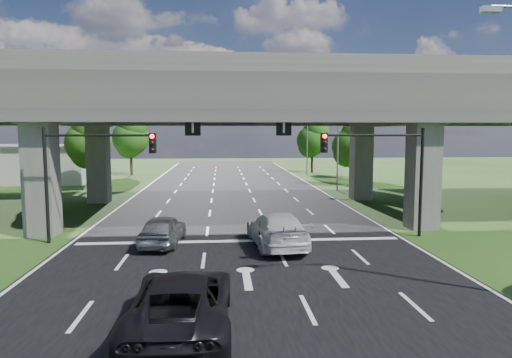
{
  "coord_description": "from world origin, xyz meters",
  "views": [
    {
      "loc": [
        -0.98,
        -20.15,
        5.77
      ],
      "look_at": [
        1.1,
        6.86,
        2.98
      ],
      "focal_mm": 32.0,
      "sensor_mm": 36.0,
      "label": 1
    }
  ],
  "objects": [
    {
      "name": "tree_left_far",
      "position": [
        -12.95,
        42.0,
        5.14
      ],
      "size": [
        4.8,
        4.8,
        8.32
      ],
      "color": "black",
      "rests_on": "ground"
    },
    {
      "name": "tree_left_mid",
      "position": [
        -16.95,
        34.0,
        4.17
      ],
      "size": [
        3.91,
        3.9,
        6.76
      ],
      "color": "black",
      "rests_on": "ground"
    },
    {
      "name": "ground",
      "position": [
        0.0,
        0.0,
        0.0
      ],
      "size": [
        160.0,
        160.0,
        0.0
      ],
      "primitive_type": "plane",
      "color": "#204114",
      "rests_on": "ground"
    },
    {
      "name": "tree_right_near",
      "position": [
        13.05,
        28.0,
        4.5
      ],
      "size": [
        4.2,
        4.2,
        7.28
      ],
      "color": "black",
      "rests_on": "ground"
    },
    {
      "name": "streetlight_beyond",
      "position": [
        10.1,
        40.0,
        5.85
      ],
      "size": [
        3.38,
        0.25,
        10.0
      ],
      "color": "gray",
      "rests_on": "ground"
    },
    {
      "name": "signal_right",
      "position": [
        7.82,
        3.94,
        4.19
      ],
      "size": [
        5.76,
        0.54,
        6.0
      ],
      "color": "black",
      "rests_on": "ground"
    },
    {
      "name": "warehouse",
      "position": [
        -26.0,
        35.0,
        2.0
      ],
      "size": [
        20.0,
        10.0,
        4.0
      ],
      "primitive_type": "cube",
      "color": "#9E9E99",
      "rests_on": "ground"
    },
    {
      "name": "tree_right_far",
      "position": [
        12.05,
        44.0,
        4.82
      ],
      "size": [
        4.5,
        4.5,
        7.8
      ],
      "color": "black",
      "rests_on": "ground"
    },
    {
      "name": "car_white",
      "position": [
        1.8,
        2.29,
        0.89
      ],
      "size": [
        2.93,
        6.1,
        1.71
      ],
      "primitive_type": "imported",
      "rotation": [
        0.0,
        0.0,
        3.23
      ],
      "color": "silver",
      "rests_on": "road"
    },
    {
      "name": "signal_left",
      "position": [
        -7.82,
        3.94,
        4.19
      ],
      "size": [
        5.76,
        0.54,
        6.0
      ],
      "color": "black",
      "rests_on": "ground"
    },
    {
      "name": "car_silver",
      "position": [
        -3.96,
        3.0,
        0.8
      ],
      "size": [
        2.25,
        4.68,
        1.54
      ],
      "primitive_type": "imported",
      "rotation": [
        0.0,
        0.0,
        3.04
      ],
      "color": "gray",
      "rests_on": "road"
    },
    {
      "name": "overpass",
      "position": [
        0.0,
        12.0,
        7.92
      ],
      "size": [
        80.0,
        15.0,
        10.0
      ],
      "color": "#33312E",
      "rests_on": "ground"
    },
    {
      "name": "streetlight_far",
      "position": [
        10.1,
        24.0,
        5.85
      ],
      "size": [
        3.38,
        0.25,
        10.0
      ],
      "color": "gray",
      "rests_on": "ground"
    },
    {
      "name": "tree_left_near",
      "position": [
        -13.95,
        26.0,
        4.82
      ],
      "size": [
        4.5,
        4.5,
        7.8
      ],
      "color": "black",
      "rests_on": "ground"
    },
    {
      "name": "car_dark",
      "position": [
        1.8,
        3.0,
        0.73
      ],
      "size": [
        2.05,
        4.42,
        1.4
      ],
      "primitive_type": "imported",
      "rotation": [
        0.0,
        0.0,
        3.0
      ],
      "color": "black",
      "rests_on": "road"
    },
    {
      "name": "tree_right_mid",
      "position": [
        16.05,
        36.0,
        4.17
      ],
      "size": [
        3.91,
        3.9,
        6.76
      ],
      "color": "black",
      "rests_on": "ground"
    },
    {
      "name": "road",
      "position": [
        0.0,
        10.0,
        0.01
      ],
      "size": [
        18.0,
        120.0,
        0.03
      ],
      "primitive_type": "cube",
      "color": "black",
      "rests_on": "ground"
    },
    {
      "name": "car_trailing",
      "position": [
        -2.15,
        -7.3,
        0.88
      ],
      "size": [
        2.91,
        6.18,
        1.71
      ],
      "primitive_type": "imported",
      "rotation": [
        0.0,
        0.0,
        3.13
      ],
      "color": "black",
      "rests_on": "road"
    }
  ]
}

